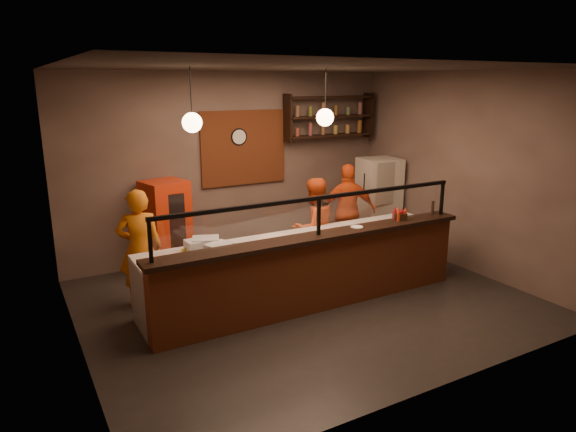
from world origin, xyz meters
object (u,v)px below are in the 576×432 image
wall_clock (239,137)px  pizza_dough (276,238)px  fridge (378,202)px  pepper_mill (433,208)px  cook_right (348,211)px  cook_left (140,248)px  cook_mid (313,228)px  red_cooler (166,227)px  condiment_caddy (400,216)px

wall_clock → pizza_dough: wall_clock is taller
fridge → pepper_mill: (-0.47, -1.87, 0.34)m
cook_right → pepper_mill: size_ratio=8.31×
cook_left → pepper_mill: size_ratio=8.25×
cook_mid → red_cooler: size_ratio=1.06×
cook_mid → pepper_mill: (1.52, -1.01, 0.36)m
red_cooler → condiment_caddy: 3.70m
wall_clock → pepper_mill: size_ratio=1.50×
cook_left → pepper_mill: (4.18, -1.22, 0.33)m
pizza_dough → condiment_caddy: (1.79, -0.51, 0.20)m
wall_clock → cook_left: (-2.15, -1.45, -1.27)m
cook_mid → cook_left: bearing=-10.3°
wall_clock → pizza_dough: (-0.44, -2.19, -1.19)m
cook_left → condiment_caddy: cook_left is taller
condiment_caddy → pizza_dough: bearing=164.0°
cook_right → fridge: size_ratio=1.01×
wall_clock → cook_left: 2.89m
wall_clock → cook_right: wall_clock is taller
cook_left → condiment_caddy: 3.73m
condiment_caddy → pepper_mill: bearing=2.1°
cook_right → pizza_dough: (-1.98, -1.02, 0.07)m
cook_mid → wall_clock: bearing=-78.8°
cook_mid → pepper_mill: bearing=140.6°
red_cooler → wall_clock: bearing=-1.9°
red_cooler → condiment_caddy: red_cooler is taller
cook_left → red_cooler: size_ratio=1.10×
cook_left → pizza_dough: bearing=170.6°
cook_mid → fridge: size_ratio=0.97×
cook_right → condiment_caddy: size_ratio=9.10×
pepper_mill → red_cooler: bearing=145.8°
wall_clock → fridge: wall_clock is taller
pizza_dough → cook_right: bearing=27.3°
cook_mid → fridge: (1.99, 0.86, 0.03)m
red_cooler → pepper_mill: (3.48, -2.37, 0.41)m
cook_right → pepper_mill: (0.49, -1.51, 0.33)m
wall_clock → cook_mid: 2.18m
red_cooler → condiment_caddy: bearing=-54.4°
cook_left → wall_clock: bearing=-132.1°
red_cooler → pepper_mill: size_ratio=7.53×
pepper_mill → condiment_caddy: bearing=-177.9°
cook_right → fridge: (0.96, 0.36, -0.01)m
cook_mid → red_cooler: 2.39m
cook_right → cook_left: bearing=27.6°
wall_clock → condiment_caddy: size_ratio=1.64×
wall_clock → red_cooler: (-1.45, -0.31, -1.35)m
cook_left → pizza_dough: 1.86m
fridge → cook_right: bearing=-152.0°
wall_clock → cook_right: bearing=-37.2°
wall_clock → condiment_caddy: 3.18m
cook_left → cook_right: 3.70m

